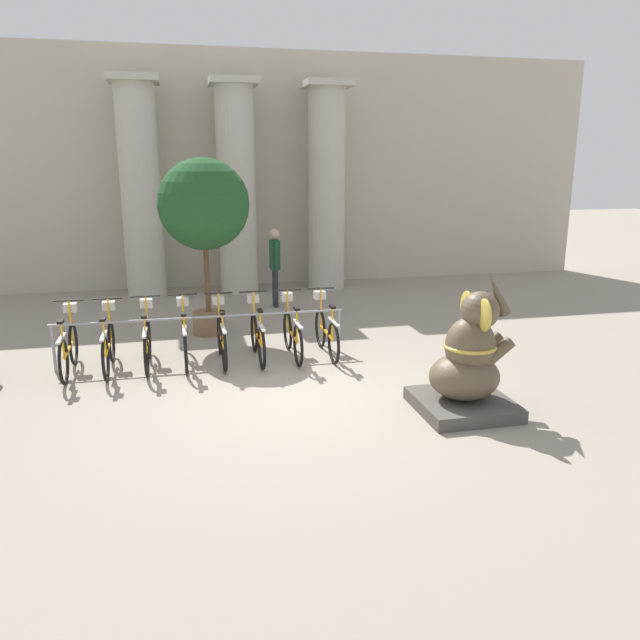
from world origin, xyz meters
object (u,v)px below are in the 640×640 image
bicycle_1 (108,345)px  bicycle_7 (326,331)px  bicycle_0 (69,347)px  bicycle_5 (257,335)px  potted_tree (204,209)px  bicycle_6 (292,333)px  bicycle_2 (147,342)px  elephant_statue (468,365)px  bicycle_3 (185,339)px  bicycle_4 (222,337)px  person_pedestrian (275,260)px

bicycle_1 → bicycle_7: (3.57, 0.04, 0.00)m
bicycle_0 → bicycle_7: size_ratio=1.00×
bicycle_5 → potted_tree: bearing=111.1°
bicycle_6 → bicycle_0: bearing=-179.3°
bicycle_2 → elephant_statue: size_ratio=0.88×
bicycle_3 → bicycle_4: same height
bicycle_1 → elephant_statue: 5.58m
bicycle_6 → bicycle_3: bearing=179.3°
person_pedestrian → bicycle_5: bearing=-103.3°
bicycle_1 → bicycle_7: same height
bicycle_4 → person_pedestrian: (1.50, 3.82, 0.66)m
bicycle_3 → bicycle_1: bearing=-177.2°
bicycle_6 → potted_tree: size_ratio=0.50×
person_pedestrian → bicycle_4: bearing=-111.5°
bicycle_1 → potted_tree: size_ratio=0.50×
elephant_statue → potted_tree: size_ratio=0.57×
elephant_statue → bicycle_5: bearing=130.5°
bicycle_3 → potted_tree: 2.72m
bicycle_6 → elephant_statue: size_ratio=0.88×
elephant_statue → bicycle_6: bearing=122.7°
bicycle_6 → elephant_statue: 3.40m
bicycle_1 → potted_tree: 3.19m
bicycle_0 → bicycle_3: (1.79, 0.06, 0.00)m
bicycle_0 → bicycle_5: same height
bicycle_6 → bicycle_7: bearing=0.5°
bicycle_2 → elephant_statue: 5.11m
bicycle_4 → bicycle_5: same height
bicycle_2 → person_pedestrian: 4.70m
bicycle_7 → elephant_statue: (1.24, -2.86, 0.22)m
bicycle_1 → bicycle_5: size_ratio=1.00×
bicycle_5 → elephant_statue: 3.75m
elephant_statue → person_pedestrian: elephant_statue is taller
bicycle_1 → person_pedestrian: (3.29, 3.85, 0.66)m
bicycle_6 → potted_tree: potted_tree is taller
bicycle_3 → potted_tree: (0.49, 1.80, 1.98)m
bicycle_0 → bicycle_6: bearing=0.7°
bicycle_7 → person_pedestrian: bearing=94.2°
bicycle_4 → potted_tree: (-0.11, 1.83, 1.98)m
bicycle_7 → elephant_statue: size_ratio=0.88×
bicycle_0 → elephant_statue: (5.40, -2.81, 0.22)m
bicycle_0 → bicycle_3: same height
bicycle_2 → bicycle_3: 0.60m
bicycle_1 → bicycle_5: bearing=0.6°
bicycle_7 → person_pedestrian: size_ratio=0.94×
bicycle_3 → bicycle_6: size_ratio=1.00×
bicycle_2 → elephant_statue: bearing=-34.3°
bicycle_1 → bicycle_3: (1.19, 0.06, 0.00)m
bicycle_0 → bicycle_2: size_ratio=1.00×
person_pedestrian → bicycle_0: bearing=-135.2°
bicycle_5 → bicycle_2: bearing=179.1°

